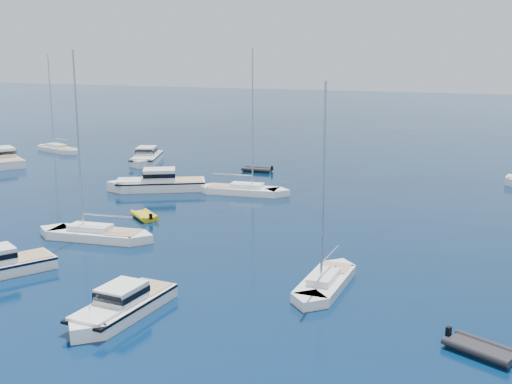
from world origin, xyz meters
TOP-DOWN VIEW (x-y plane):
  - ground at (0.00, 0.00)m, footprint 400.00×400.00m
  - motor_cruiser_near at (-3.31, 5.60)m, footprint 2.90×8.13m
  - motor_cruiser_centre at (-17.60, 33.40)m, footprint 10.59×7.85m
  - motor_cruiser_far_l at (-42.77, 39.21)m, footprint 10.27×8.36m
  - motor_cruiser_horizon at (-27.17, 46.81)m, footprint 6.03×9.86m
  - sailboat_fore at (5.41, 13.63)m, footprint 2.26×8.47m
  - sailboat_mid_l at (-13.07, 16.87)m, footprint 9.87×3.63m
  - sailboat_centre at (-9.04, 35.02)m, footprint 9.94×3.62m
  - sailboat_far_l at (-43.24, 49.92)m, footprint 9.52×5.34m
  - tender_yellow at (-12.89, 23.32)m, footprint 3.57×3.38m
  - tender_grey_near at (14.39, 8.19)m, footprint 3.89×3.16m
  - tender_grey_far at (-12.15, 46.39)m, footprint 3.65×2.13m

SIDE VIEW (x-z plane):
  - ground at x=0.00m, z-range 0.00..0.00m
  - motor_cruiser_near at x=-3.31m, z-range -1.05..1.05m
  - motor_cruiser_centre at x=-17.60m, z-range -1.36..1.36m
  - motor_cruiser_far_l at x=-42.77m, z-range -1.35..1.35m
  - motor_cruiser_horizon at x=-27.17m, z-range -1.24..1.24m
  - sailboat_fore at x=5.41m, z-range -6.22..6.22m
  - sailboat_mid_l at x=-13.07m, z-range -7.08..7.08m
  - sailboat_centre at x=-9.04m, z-range -7.14..7.14m
  - sailboat_far_l at x=-43.24m, z-range -6.80..6.80m
  - tender_yellow at x=-12.89m, z-range -0.47..0.47m
  - tender_grey_near at x=14.39m, z-range -0.47..0.47m
  - tender_grey_far at x=-12.15m, z-range -0.47..0.47m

